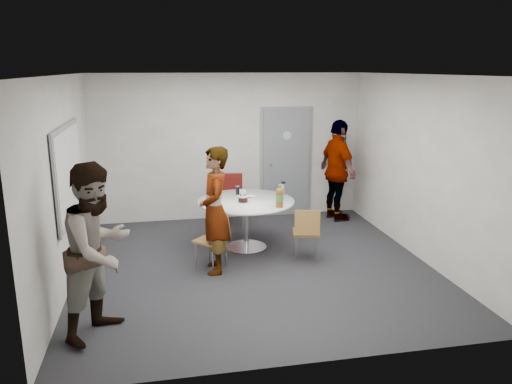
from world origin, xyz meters
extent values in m
plane|color=#242327|center=(0.00, 0.00, 0.00)|extent=(5.00, 5.00, 0.00)
plane|color=silver|center=(0.00, 0.00, 2.70)|extent=(5.00, 5.00, 0.00)
plane|color=#B3B1AA|center=(0.00, 2.50, 1.35)|extent=(5.00, 0.00, 5.00)
plane|color=#B3B1AA|center=(-2.50, 0.00, 1.35)|extent=(0.00, 5.00, 5.00)
plane|color=#B3B1AA|center=(2.50, 0.00, 1.35)|extent=(0.00, 5.00, 5.00)
plane|color=#B3B1AA|center=(0.00, -2.50, 1.35)|extent=(5.00, 0.00, 5.00)
cube|color=slate|center=(1.10, 2.47, 1.02)|extent=(0.90, 0.05, 2.05)
cube|color=gray|center=(1.10, 2.50, 1.02)|extent=(1.02, 0.04, 2.12)
cylinder|color=#B2BFC6|center=(1.10, 2.44, 1.55)|extent=(0.16, 0.01, 0.16)
cylinder|color=silver|center=(0.78, 2.41, 1.02)|extent=(0.04, 0.14, 0.04)
cube|color=gray|center=(-2.46, 0.20, 1.45)|extent=(0.03, 1.90, 1.25)
cube|color=white|center=(-2.44, 0.20, 1.45)|extent=(0.01, 1.78, 1.13)
cylinder|color=white|center=(0.02, 0.77, 0.77)|extent=(1.50, 1.50, 0.03)
cylinder|color=silver|center=(0.02, 0.77, 0.39)|extent=(0.09, 0.09, 0.73)
cylinder|color=silver|center=(0.02, 0.77, 0.01)|extent=(0.64, 0.64, 0.02)
cylinder|color=white|center=(-0.05, 0.65, 0.79)|extent=(0.19, 0.19, 0.01)
cylinder|color=black|center=(-0.05, 0.65, 0.83)|extent=(0.14, 0.14, 0.08)
cylinder|color=white|center=(-0.05, 0.65, 0.88)|extent=(0.15, 0.15, 0.02)
cylinder|color=brown|center=(0.43, 0.29, 0.92)|extent=(0.11, 0.11, 0.26)
cylinder|color=green|center=(0.43, 0.29, 0.93)|extent=(0.12, 0.12, 0.10)
cone|color=brown|center=(0.43, 0.29, 1.07)|extent=(0.11, 0.11, 0.05)
cylinder|color=#52A84C|center=(0.43, 0.29, 1.11)|extent=(0.04, 0.04, 0.03)
imported|color=white|center=(0.02, 1.10, 0.83)|extent=(0.16, 0.16, 0.09)
cylinder|color=black|center=(-0.05, 1.16, 0.85)|extent=(0.06, 0.06, 0.13)
cylinder|color=silver|center=(0.66, 0.97, 0.88)|extent=(0.07, 0.07, 0.19)
cylinder|color=black|center=(0.66, 0.97, 0.99)|extent=(0.08, 0.08, 0.03)
cube|color=#E97478|center=(-0.33, 1.04, 0.80)|extent=(0.14, 0.10, 0.02)
ellipsoid|color=white|center=(0.12, 0.94, 0.80)|extent=(0.20, 0.20, 0.03)
cube|color=brown|center=(-0.62, 0.07, 0.41)|extent=(0.54, 0.54, 0.03)
cube|color=brown|center=(-0.49, -0.06, 0.62)|extent=(0.31, 0.32, 0.37)
cylinder|color=silver|center=(-0.62, 0.29, 0.21)|extent=(0.02, 0.02, 0.41)
cylinder|color=silver|center=(-0.84, 0.06, 0.21)|extent=(0.02, 0.02, 0.41)
cylinder|color=silver|center=(-0.40, 0.07, 0.21)|extent=(0.02, 0.02, 0.41)
cylinder|color=silver|center=(-0.61, -0.15, 0.21)|extent=(0.02, 0.02, 0.41)
cube|color=brown|center=(0.81, 0.15, 0.41)|extent=(0.46, 0.46, 0.03)
cube|color=brown|center=(0.77, -0.03, 0.62)|extent=(0.37, 0.16, 0.37)
cylinder|color=silver|center=(1.00, 0.27, 0.21)|extent=(0.02, 0.02, 0.41)
cylinder|color=silver|center=(0.70, 0.33, 0.21)|extent=(0.02, 0.02, 0.41)
cylinder|color=silver|center=(0.93, -0.04, 0.21)|extent=(0.02, 0.02, 0.41)
cylinder|color=silver|center=(0.63, 0.03, 0.21)|extent=(0.02, 0.02, 0.41)
cube|color=maroon|center=(-0.05, 1.94, 0.48)|extent=(0.51, 0.51, 0.04)
cube|color=maroon|center=(-0.02, 2.15, 0.72)|extent=(0.43, 0.16, 0.43)
cylinder|color=silver|center=(-0.26, 1.79, 0.24)|extent=(0.02, 0.02, 0.48)
cylinder|color=silver|center=(0.10, 1.73, 0.24)|extent=(0.02, 0.02, 0.48)
cylinder|color=silver|center=(-0.21, 2.15, 0.24)|extent=(0.02, 0.02, 0.48)
cylinder|color=silver|center=(0.15, 2.09, 0.24)|extent=(0.02, 0.02, 0.48)
imported|color=#A5C6EA|center=(-0.56, -0.05, 0.88)|extent=(0.45, 0.66, 1.77)
imported|color=white|center=(-1.95, -1.49, 0.94)|extent=(1.11, 1.16, 1.88)
imported|color=black|center=(1.95, 1.95, 0.94)|extent=(0.65, 1.17, 1.88)
camera|label=1|loc=(-1.28, -6.62, 2.80)|focal=35.00mm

